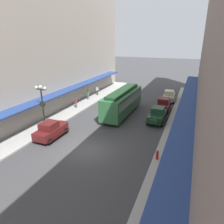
{
  "coord_description": "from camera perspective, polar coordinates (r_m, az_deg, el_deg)",
  "views": [
    {
      "loc": [
        8.5,
        -14.82,
        9.92
      ],
      "look_at": [
        0.0,
        6.0,
        1.8
      ],
      "focal_mm": 32.81,
      "sensor_mm": 36.0,
      "label": 1
    }
  ],
  "objects": [
    {
      "name": "streetcar",
      "position": [
        27.82,
        2.93,
        3.07
      ],
      "size": [
        2.68,
        9.64,
        3.46
      ],
      "color": "#33723F",
      "rests_on": "ground"
    },
    {
      "name": "parked_car_0",
      "position": [
        22.37,
        -16.69,
        -4.7
      ],
      "size": [
        2.15,
        4.26,
        1.84
      ],
      "color": "#591919",
      "rests_on": "ground"
    },
    {
      "name": "pedestrian_0",
      "position": [
        30.74,
        -9.97,
        2.7
      ],
      "size": [
        0.36,
        0.28,
        1.67
      ],
      "color": "slate",
      "rests_on": "sidewalk_left"
    },
    {
      "name": "parked_car_1",
      "position": [
        26.21,
        12.5,
        -0.67
      ],
      "size": [
        2.25,
        4.3,
        1.84
      ],
      "color": "#193D23",
      "rests_on": "ground"
    },
    {
      "name": "lamp_post_with_clock",
      "position": [
        23.39,
        -18.72,
        1.53
      ],
      "size": [
        1.42,
        0.44,
        5.16
      ],
      "color": "black",
      "rests_on": "sidewalk_left"
    },
    {
      "name": "pedestrian_2",
      "position": [
        37.47,
        -4.14,
        6.04
      ],
      "size": [
        0.36,
        0.28,
        1.67
      ],
      "color": "#2D2D33",
      "rests_on": "sidewalk_left"
    },
    {
      "name": "sidewalk_right",
      "position": [
        17.82,
        15.73,
        -14.53
      ],
      "size": [
        3.0,
        60.0,
        0.15
      ],
      "primitive_type": "cube",
      "color": "#B7B5AD",
      "rests_on": "ground"
    },
    {
      "name": "pedestrian_3",
      "position": [
        34.81,
        -6.64,
        4.89
      ],
      "size": [
        0.36,
        0.28,
        1.67
      ],
      "color": "slate",
      "rests_on": "sidewalk_left"
    },
    {
      "name": "fire_hydrant",
      "position": [
        18.23,
        12.51,
        -11.55
      ],
      "size": [
        0.24,
        0.24,
        0.82
      ],
      "color": "#B21E19",
      "rests_on": "sidewalk_right"
    },
    {
      "name": "sidewalk_left",
      "position": [
        23.93,
        -22.78,
        -6.11
      ],
      "size": [
        3.0,
        60.0,
        0.15
      ],
      "primitive_type": "cube",
      "color": "#B7B5AD",
      "rests_on": "ground"
    },
    {
      "name": "parked_car_2",
      "position": [
        35.43,
        15.6,
        4.43
      ],
      "size": [
        2.29,
        4.31,
        1.84
      ],
      "color": "beige",
      "rests_on": "ground"
    },
    {
      "name": "ground_plane",
      "position": [
        19.76,
        -6.7,
        -10.44
      ],
      "size": [
        200.0,
        200.0,
        0.0
      ],
      "primitive_type": "plane",
      "color": "#424244"
    },
    {
      "name": "pedestrian_1",
      "position": [
        16.45,
        14.42,
        -13.73
      ],
      "size": [
        0.36,
        0.24,
        1.64
      ],
      "color": "#4C4238",
      "rests_on": "sidewalk_right"
    },
    {
      "name": "parked_car_3",
      "position": [
        30.39,
        14.01,
        2.06
      ],
      "size": [
        2.17,
        4.27,
        1.84
      ],
      "color": "#591919",
      "rests_on": "ground"
    }
  ]
}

